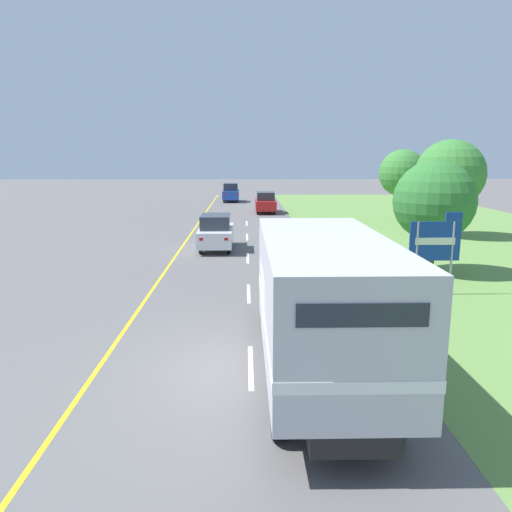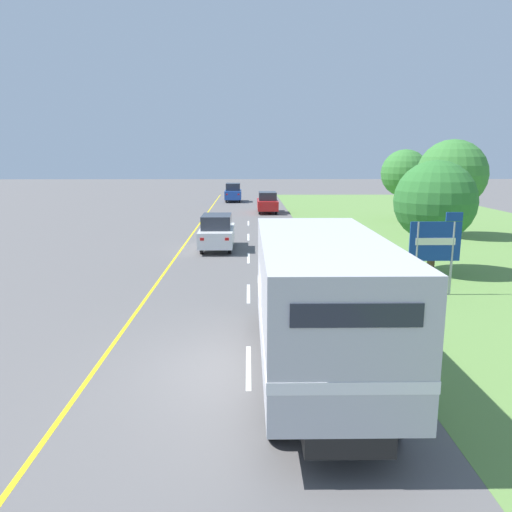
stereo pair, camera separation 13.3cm
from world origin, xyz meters
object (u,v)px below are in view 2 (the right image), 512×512
at_px(lead_car_red_ahead, 267,202).
at_px(lead_car_blue_ahead, 233,192).
at_px(delineator_post, 410,323).
at_px(roadside_tree_mid, 452,174).
at_px(roadside_tree_far, 405,173).
at_px(lead_car_white, 217,232).
at_px(roadside_tree_near, 435,201).
at_px(horse_trailer_truck, 316,295).
at_px(highway_sign, 436,244).

distance_m(lead_car_red_ahead, lead_car_blue_ahead, 11.63).
bearing_deg(lead_car_red_ahead, delineator_post, -85.06).
relative_size(roadside_tree_mid, roadside_tree_far, 1.09).
xyz_separation_m(lead_car_white, delineator_post, (6.18, -13.92, -0.46)).
xyz_separation_m(lead_car_white, lead_car_blue_ahead, (0.02, 29.04, 0.06)).
height_order(lead_car_white, delineator_post, lead_car_white).
relative_size(lead_car_red_ahead, delineator_post, 4.57).
relative_size(roadside_tree_near, delineator_post, 5.15).
height_order(lead_car_white, roadside_tree_far, roadside_tree_far).
bearing_deg(lead_car_white, roadside_tree_near, -30.53).
bearing_deg(delineator_post, horse_trailer_truck, -144.11).
bearing_deg(roadside_tree_far, lead_car_red_ahead, 151.42).
bearing_deg(roadside_tree_far, roadside_tree_mid, -86.62).
height_order(lead_car_red_ahead, delineator_post, lead_car_red_ahead).
relative_size(lead_car_white, roadside_tree_mid, 0.70).
relative_size(roadside_tree_near, roadside_tree_mid, 0.81).
bearing_deg(horse_trailer_truck, highway_sign, 52.07).
height_order(lead_car_white, lead_car_blue_ahead, lead_car_blue_ahead).
distance_m(lead_car_white, roadside_tree_mid, 15.30).
bearing_deg(roadside_tree_near, lead_car_white, 149.47).
xyz_separation_m(horse_trailer_truck, lead_car_red_ahead, (0.16, 33.95, -0.97)).
bearing_deg(highway_sign, lead_car_blue_ahead, 102.53).
distance_m(horse_trailer_truck, lead_car_red_ahead, 33.96).
bearing_deg(lead_car_blue_ahead, highway_sign, -77.47).
relative_size(horse_trailer_truck, delineator_post, 9.37).
distance_m(roadside_tree_mid, roadside_tree_far, 7.98).
bearing_deg(lead_car_white, highway_sign, -47.38).
bearing_deg(roadside_tree_near, lead_car_red_ahead, 104.91).
distance_m(lead_car_red_ahead, highway_sign, 27.69).
relative_size(lead_car_white, roadside_tree_far, 0.77).
height_order(lead_car_red_ahead, roadside_tree_mid, roadside_tree_mid).
bearing_deg(lead_car_blue_ahead, roadside_tree_far, -50.43).
bearing_deg(horse_trailer_truck, roadside_tree_mid, 61.20).
distance_m(lead_car_white, highway_sign, 12.64).
bearing_deg(lead_car_blue_ahead, horse_trailer_truck, -85.87).
distance_m(horse_trailer_truck, delineator_post, 3.86).
bearing_deg(highway_sign, roadside_tree_mid, 66.49).
relative_size(lead_car_red_ahead, roadside_tree_far, 0.78).
height_order(horse_trailer_truck, roadside_tree_near, roadside_tree_near).
height_order(highway_sign, delineator_post, highway_sign).
height_order(lead_car_blue_ahead, highway_sign, highway_sign).
distance_m(lead_car_red_ahead, roadside_tree_mid, 17.80).
relative_size(lead_car_red_ahead, roadside_tree_near, 0.89).
distance_m(roadside_tree_mid, delineator_post, 20.21).
relative_size(horse_trailer_truck, roadside_tree_near, 1.82).
xyz_separation_m(roadside_tree_near, roadside_tree_mid, (4.68, 9.97, 0.77)).
xyz_separation_m(lead_car_blue_ahead, highway_sign, (8.51, -38.31, 0.90)).
bearing_deg(lead_car_blue_ahead, delineator_post, -81.84).
distance_m(lead_car_blue_ahead, highway_sign, 39.26).
xyz_separation_m(lead_car_red_ahead, lead_car_blue_ahead, (-3.41, 11.12, 0.08)).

